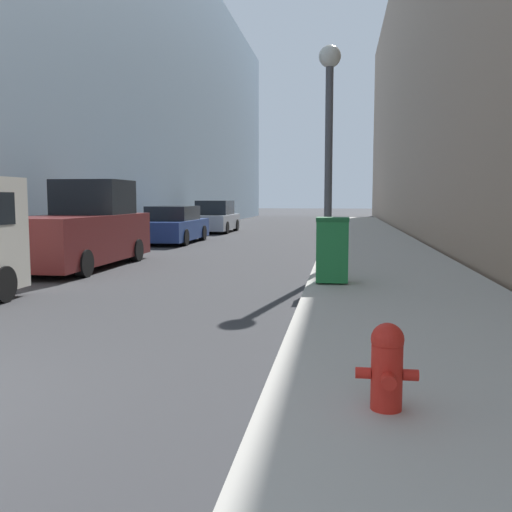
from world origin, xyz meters
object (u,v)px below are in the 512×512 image
parked_sedan_near (173,226)px  trash_bin (332,249)px  lamppost (329,131)px  pickup_truck (82,231)px  parked_sedan_far (215,218)px  fire_hydrant (387,364)px

parked_sedan_near → trash_bin: bearing=-59.6°
lamppost → pickup_truck: bearing=174.4°
pickup_truck → lamppost: bearing=-5.6°
trash_bin → parked_sedan_near: size_ratio=0.27×
lamppost → parked_sedan_far: 17.76m
parked_sedan_far → fire_hydrant: bearing=-74.5°
trash_bin → lamppost: bearing=93.8°
fire_hydrant → pickup_truck: (-7.10, 9.65, 0.45)m
lamppost → pickup_truck: (-6.42, 0.63, -2.40)m
trash_bin → parked_sedan_far: size_ratio=0.28×
lamppost → parked_sedan_near: size_ratio=1.07×
pickup_truck → parked_sedan_near: size_ratio=1.14×
trash_bin → pickup_truck: pickup_truck is taller
fire_hydrant → parked_sedan_near: parked_sedan_near is taller
fire_hydrant → lamppost: 9.49m
fire_hydrant → trash_bin: size_ratio=0.54×
trash_bin → parked_sedan_near: parked_sedan_near is taller
fire_hydrant → parked_sedan_far: size_ratio=0.15×
parked_sedan_near → parked_sedan_far: (0.10, 7.40, 0.07)m
trash_bin → parked_sedan_near: bearing=120.4°
lamppost → parked_sedan_far: (-6.35, 16.38, -2.59)m
fire_hydrant → trash_bin: trash_bin is taller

